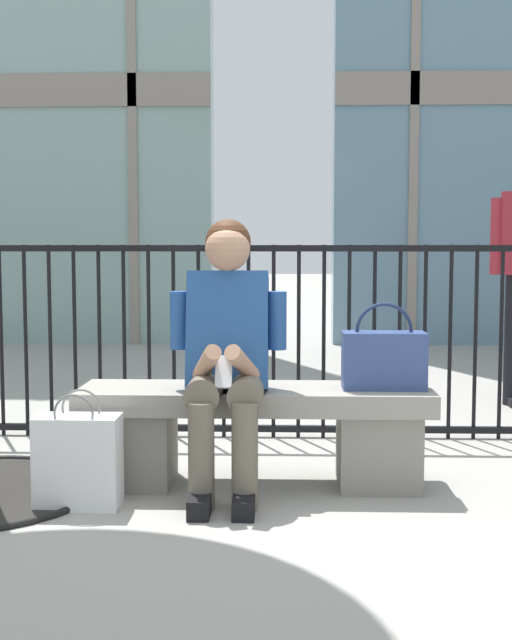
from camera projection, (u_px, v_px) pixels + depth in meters
ground_plane at (255, 484)px, 3.86m from camera, size 60.00×60.00×0.00m
stone_bench at (255, 426)px, 3.83m from camera, size 1.60×0.44×0.45m
seated_person_with_phone at (227, 347)px, 3.68m from camera, size 0.52×0.66×1.21m
handbag_on_bench at (384, 359)px, 3.78m from camera, size 0.37×0.17×0.39m
shopping_bag at (78, 460)px, 3.51m from camera, size 0.35×0.18×0.49m
plaza_railing at (261, 341)px, 4.77m from camera, size 8.42×0.04×1.10m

